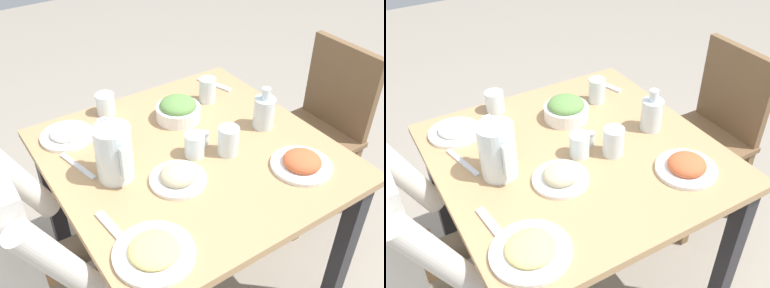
% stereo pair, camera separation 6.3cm
% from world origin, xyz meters
% --- Properties ---
extents(ground_plane, '(8.00, 8.00, 0.00)m').
position_xyz_m(ground_plane, '(0.00, 0.00, 0.00)').
color(ground_plane, gray).
extents(dining_table, '(0.95, 0.95, 0.72)m').
position_xyz_m(dining_table, '(0.00, 0.00, 0.61)').
color(dining_table, tan).
rests_on(dining_table, ground_plane).
extents(chair_far, '(0.40, 0.40, 0.87)m').
position_xyz_m(chair_far, '(-0.10, 0.81, 0.49)').
color(chair_far, brown).
rests_on(chair_far, ground_plane).
extents(diner_near, '(0.48, 0.53, 1.16)m').
position_xyz_m(diner_near, '(0.01, -0.60, 0.64)').
color(diner_near, silver).
rests_on(diner_near, ground_plane).
extents(water_pitcher, '(0.16, 0.12, 0.19)m').
position_xyz_m(water_pitcher, '(-0.03, -0.27, 0.82)').
color(water_pitcher, silver).
rests_on(water_pitcher, dining_table).
extents(salad_bowl, '(0.17, 0.17, 0.09)m').
position_xyz_m(salad_bowl, '(-0.21, 0.08, 0.77)').
color(salad_bowl, white).
rests_on(salad_bowl, dining_table).
extents(plate_rice_curry, '(0.21, 0.21, 0.06)m').
position_xyz_m(plate_rice_curry, '(0.27, 0.26, 0.74)').
color(plate_rice_curry, white).
rests_on(plate_rice_curry, dining_table).
extents(plate_yoghurt, '(0.19, 0.19, 0.05)m').
position_xyz_m(plate_yoghurt, '(-0.33, -0.33, 0.74)').
color(plate_yoghurt, white).
rests_on(plate_yoghurt, dining_table).
extents(plate_beans, '(0.19, 0.19, 0.05)m').
position_xyz_m(plate_beans, '(0.10, -0.12, 0.74)').
color(plate_beans, white).
rests_on(plate_beans, dining_table).
extents(plate_fries, '(0.23, 0.23, 0.04)m').
position_xyz_m(plate_fries, '(0.32, -0.33, 0.74)').
color(plate_fries, white).
rests_on(plate_fries, dining_table).
extents(water_glass_by_pitcher, '(0.07, 0.07, 0.10)m').
position_xyz_m(water_glass_by_pitcher, '(0.07, 0.10, 0.78)').
color(water_glass_by_pitcher, silver).
rests_on(water_glass_by_pitcher, dining_table).
extents(water_glass_far_left, '(0.07, 0.07, 0.09)m').
position_xyz_m(water_glass_far_left, '(0.02, -0.00, 0.77)').
color(water_glass_far_left, silver).
rests_on(water_glass_far_left, dining_table).
extents(water_glass_center, '(0.07, 0.07, 0.10)m').
position_xyz_m(water_glass_center, '(-0.25, 0.25, 0.77)').
color(water_glass_center, silver).
rests_on(water_glass_center, dining_table).
extents(water_glass_far_right, '(0.07, 0.07, 0.09)m').
position_xyz_m(water_glass_far_right, '(-0.40, -0.14, 0.77)').
color(water_glass_far_right, silver).
rests_on(water_glass_far_right, dining_table).
extents(oil_carafe, '(0.08, 0.08, 0.16)m').
position_xyz_m(oil_carafe, '(0.01, 0.32, 0.78)').
color(oil_carafe, silver).
rests_on(oil_carafe, dining_table).
extents(salt_shaker, '(0.03, 0.03, 0.05)m').
position_xyz_m(salt_shaker, '(-0.01, 0.07, 0.75)').
color(salt_shaker, white).
rests_on(salt_shaker, dining_table).
extents(fork_near, '(0.17, 0.08, 0.01)m').
position_xyz_m(fork_near, '(-0.35, 0.35, 0.73)').
color(fork_near, silver).
rests_on(fork_near, dining_table).
extents(knife_near, '(0.18, 0.06, 0.01)m').
position_xyz_m(knife_near, '(-0.15, -0.37, 0.73)').
color(knife_near, silver).
rests_on(knife_near, dining_table).
extents(fork_far, '(0.17, 0.04, 0.01)m').
position_xyz_m(fork_far, '(0.18, -0.39, 0.73)').
color(fork_far, silver).
rests_on(fork_far, dining_table).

